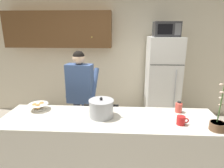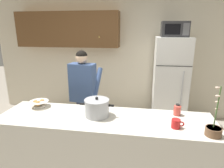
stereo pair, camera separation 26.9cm
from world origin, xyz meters
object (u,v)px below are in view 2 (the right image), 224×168
person_near_pot (83,88)px  bread_bowl (39,103)px  microwave (175,29)px  refrigerator (170,82)px  bottle_near_edge (177,110)px  potted_orchid (214,129)px  coffee_mug (176,124)px  cooking_pot (97,108)px

person_near_pot → bread_bowl: (-0.39, -0.68, -0.02)m
microwave → person_near_pot: microwave is taller
person_near_pot → refrigerator: bearing=33.9°
bread_bowl → bottle_near_edge: size_ratio=1.75×
bread_bowl → potted_orchid: potted_orchid is taller
person_near_pot → bottle_near_edge: size_ratio=11.35×
refrigerator → microwave: microwave is taller
person_near_pot → coffee_mug: (1.30, -0.97, -0.02)m
person_near_pot → bread_bowl: size_ratio=6.47×
refrigerator → microwave: bearing=-89.9°
microwave → bottle_near_edge: 1.86m
cooking_pot → coffee_mug: (0.87, -0.15, -0.06)m
refrigerator → bottle_near_edge: (-0.12, -1.64, 0.11)m
microwave → cooking_pot: bearing=-120.5°
person_near_pot → cooking_pot: person_near_pot is taller
person_near_pot → cooking_pot: 0.93m
microwave → coffee_mug: microwave is taller
cooking_pot → potted_orchid: 1.23m
bottle_near_edge → potted_orchid: 0.50m
bottle_near_edge → refrigerator: bearing=85.7°
cooking_pot → potted_orchid: potted_orchid is taller
bottle_near_edge → bread_bowl: bearing=-179.0°
refrigerator → person_near_pot: size_ratio=1.10×
bottle_near_edge → person_near_pot: bearing=154.6°
microwave → cooking_pot: microwave is taller
refrigerator → person_near_pot: (-1.48, -1.00, 0.11)m
cooking_pot → coffee_mug: 0.89m
potted_orchid → coffee_mug: bearing=162.9°
cooking_pot → bottle_near_edge: bearing=10.6°
refrigerator → microwave: 1.02m
microwave → person_near_pot: bearing=-146.7°
bread_bowl → bottle_near_edge: bottle_near_edge is taller
coffee_mug → potted_orchid: size_ratio=0.26×
potted_orchid → bread_bowl: bearing=168.9°
refrigerator → coffee_mug: (-0.18, -1.97, 0.09)m
microwave → potted_orchid: microwave is taller
microwave → coffee_mug: (-0.18, -1.94, -0.94)m
person_near_pot → bottle_near_edge: (1.36, -0.65, -0.00)m
refrigerator → potted_orchid: refrigerator is taller
refrigerator → microwave: (0.00, -0.02, 1.02)m
refrigerator → potted_orchid: (0.14, -2.07, 0.11)m
refrigerator → bottle_near_edge: size_ratio=12.53×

